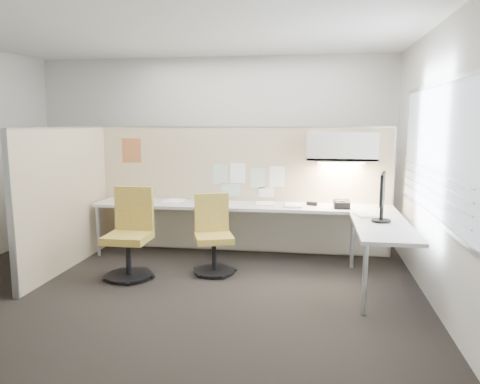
% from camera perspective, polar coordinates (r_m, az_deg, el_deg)
% --- Properties ---
extents(floor, '(5.50, 4.50, 0.01)m').
position_cam_1_polar(floor, '(5.41, -8.33, -11.38)').
color(floor, black).
rests_on(floor, ground).
extents(ceiling, '(5.50, 4.50, 0.01)m').
position_cam_1_polar(ceiling, '(5.18, -9.05, 19.29)').
color(ceiling, white).
rests_on(ceiling, wall_back).
extents(wall_back, '(5.50, 0.02, 2.80)m').
position_cam_1_polar(wall_back, '(7.28, -3.31, 5.16)').
color(wall_back, beige).
rests_on(wall_back, ground).
extents(wall_front, '(5.50, 0.02, 2.80)m').
position_cam_1_polar(wall_front, '(3.05, -21.50, -0.21)').
color(wall_front, beige).
rests_on(wall_front, ground).
extents(wall_right, '(0.02, 4.50, 2.80)m').
position_cam_1_polar(wall_right, '(5.01, 22.89, 2.94)').
color(wall_right, beige).
rests_on(wall_right, ground).
extents(window_pane, '(0.01, 2.80, 1.30)m').
position_cam_1_polar(window_pane, '(5.00, 22.72, 4.67)').
color(window_pane, '#A7B1C2').
rests_on(window_pane, wall_right).
extents(partition_back, '(4.10, 0.06, 1.75)m').
position_cam_1_polar(partition_back, '(6.59, 0.20, 0.23)').
color(partition_back, '#CCB88D').
rests_on(partition_back, floor).
extents(partition_left, '(0.06, 2.20, 1.75)m').
position_cam_1_polar(partition_left, '(6.23, -20.43, -0.82)').
color(partition_left, '#CCB88D').
rests_on(partition_left, floor).
extents(desk, '(4.00, 2.07, 0.73)m').
position_cam_1_polar(desk, '(6.13, 3.05, -3.02)').
color(desk, beige).
rests_on(desk, floor).
extents(overhead_bin, '(0.90, 0.36, 0.38)m').
position_cam_1_polar(overhead_bin, '(6.26, 12.28, 5.43)').
color(overhead_bin, beige).
rests_on(overhead_bin, partition_back).
extents(task_light_strip, '(0.60, 0.06, 0.02)m').
position_cam_1_polar(task_light_strip, '(6.27, 12.22, 3.51)').
color(task_light_strip, '#FFEABF').
rests_on(task_light_strip, overhead_bin).
extents(pinned_papers, '(1.01, 0.00, 0.47)m').
position_cam_1_polar(pinned_papers, '(6.53, 0.85, 1.54)').
color(pinned_papers, '#8CBF8C').
rests_on(pinned_papers, partition_back).
extents(poster, '(0.28, 0.00, 0.35)m').
position_cam_1_polar(poster, '(6.93, -13.08, 4.95)').
color(poster, orange).
rests_on(poster, partition_back).
extents(chair_left, '(0.55, 0.55, 1.05)m').
position_cam_1_polar(chair_left, '(5.71, -13.24, -5.27)').
color(chair_left, black).
rests_on(chair_left, floor).
extents(chair_right, '(0.56, 0.58, 0.94)m').
position_cam_1_polar(chair_right, '(5.74, -3.28, -5.47)').
color(chair_right, black).
rests_on(chair_right, floor).
extents(monitor, '(0.21, 0.51, 0.54)m').
position_cam_1_polar(monitor, '(5.38, 16.96, -0.25)').
color(monitor, black).
rests_on(monitor, desk).
extents(phone, '(0.22, 0.21, 0.12)m').
position_cam_1_polar(phone, '(6.14, 12.24, -1.47)').
color(phone, black).
rests_on(phone, desk).
extents(stapler, '(0.15, 0.08, 0.05)m').
position_cam_1_polar(stapler, '(6.27, 8.76, -1.43)').
color(stapler, black).
rests_on(stapler, desk).
extents(tape_dispenser, '(0.11, 0.09, 0.06)m').
position_cam_1_polar(tape_dispenser, '(6.31, 12.04, -1.40)').
color(tape_dispenser, black).
rests_on(tape_dispenser, desk).
extents(coat_hook, '(0.18, 0.45, 1.36)m').
position_cam_1_polar(coat_hook, '(5.57, -25.27, 3.46)').
color(coat_hook, silver).
rests_on(coat_hook, partition_left).
extents(paper_stack_0, '(0.27, 0.33, 0.02)m').
position_cam_1_polar(paper_stack_0, '(6.58, -8.10, -1.08)').
color(paper_stack_0, white).
rests_on(paper_stack_0, desk).
extents(paper_stack_1, '(0.26, 0.32, 0.04)m').
position_cam_1_polar(paper_stack_1, '(6.29, -2.73, -1.34)').
color(paper_stack_1, white).
rests_on(paper_stack_1, desk).
extents(paper_stack_2, '(0.26, 0.32, 0.02)m').
position_cam_1_polar(paper_stack_2, '(6.30, 3.06, -1.43)').
color(paper_stack_2, white).
rests_on(paper_stack_2, desk).
extents(paper_stack_3, '(0.24, 0.31, 0.03)m').
position_cam_1_polar(paper_stack_3, '(6.19, 6.58, -1.62)').
color(paper_stack_3, white).
rests_on(paper_stack_3, desk).
extents(paper_stack_4, '(0.29, 0.34, 0.02)m').
position_cam_1_polar(paper_stack_4, '(5.73, 15.06, -2.70)').
color(paper_stack_4, white).
rests_on(paper_stack_4, desk).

